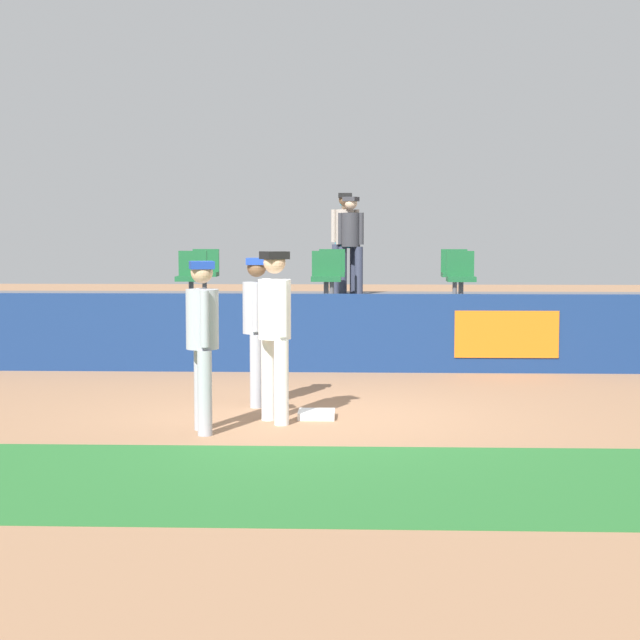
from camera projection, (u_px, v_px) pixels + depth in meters
name	position (u px, v px, depth m)	size (l,w,h in m)	color
ground_plane	(310.00, 417.00, 11.65)	(60.00, 60.00, 0.00)	#936B4C
grass_foreground_strip	(292.00, 481.00, 8.66)	(18.00, 2.80, 0.01)	#26662B
first_base	(317.00, 414.00, 11.60)	(0.40, 0.40, 0.08)	white
player_fielder_home	(275.00, 324.00, 11.25)	(0.48, 0.59, 1.84)	white
player_runner_visitor	(257.00, 320.00, 12.36)	(0.34, 0.49, 1.74)	#9EA3AD
player_coach_visitor	(202.00, 334.00, 10.67)	(0.41, 0.48, 1.75)	#9EA3AD
field_wall	(323.00, 333.00, 15.45)	(18.00, 0.26, 1.14)	navy
bleacher_platform	(328.00, 325.00, 18.02)	(18.00, 4.80, 0.90)	#59595E
seat_back_center	(332.00, 270.00, 18.61)	(0.46, 0.44, 0.84)	#4C4C51
seat_back_right	(455.00, 270.00, 18.53)	(0.46, 0.44, 0.84)	#4C4C51
seat_back_left	(205.00, 270.00, 18.70)	(0.47, 0.44, 0.84)	#4C4C51
seat_front_right	(461.00, 274.00, 16.74)	(0.44, 0.44, 0.84)	#4C4C51
seat_front_left	(192.00, 274.00, 16.90)	(0.46, 0.44, 0.84)	#4C4C51
seat_front_center	(326.00, 274.00, 16.82)	(0.47, 0.44, 0.84)	#4C4C51
spectator_hooded	(347.00, 240.00, 19.73)	(0.47, 0.38, 1.72)	#33384C
spectator_capped	(345.00, 236.00, 19.53)	(0.52, 0.36, 1.86)	#33384C
spectator_casual	(351.00, 238.00, 19.26)	(0.47, 0.44, 1.78)	#33384C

